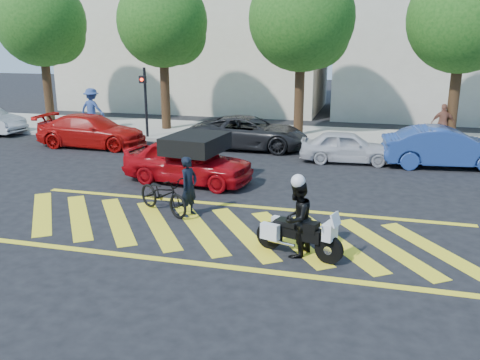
% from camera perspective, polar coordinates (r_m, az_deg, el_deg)
% --- Properties ---
extents(ground, '(90.00, 90.00, 0.00)m').
position_cam_1_polar(ground, '(12.29, -1.95, -5.70)').
color(ground, black).
rests_on(ground, ground).
extents(sidewalk, '(60.00, 5.00, 0.15)m').
position_cam_1_polar(sidewalk, '(23.60, 6.52, 4.91)').
color(sidewalk, '#9E998E').
rests_on(sidewalk, ground).
extents(crosswalk, '(12.33, 4.00, 0.01)m').
position_cam_1_polar(crosswalk, '(12.30, -2.12, -5.66)').
color(crosswalk, yellow).
rests_on(crosswalk, ground).
extents(building_left, '(16.00, 8.00, 10.00)m').
position_cam_1_polar(building_left, '(33.89, -4.85, 16.62)').
color(building_left, beige).
rests_on(building_left, ground).
extents(tree_far_left, '(4.40, 4.40, 7.41)m').
position_cam_1_polar(tree_far_left, '(28.14, -21.13, 15.93)').
color(tree_far_left, black).
rests_on(tree_far_left, ground).
extents(tree_left, '(4.20, 4.20, 7.26)m').
position_cam_1_polar(tree_left, '(24.97, -8.35, 16.80)').
color(tree_left, black).
rests_on(tree_left, ground).
extents(tree_center, '(4.60, 4.60, 7.56)m').
position_cam_1_polar(tree_center, '(23.23, 7.27, 17.18)').
color(tree_center, black).
rests_on(tree_center, ground).
extents(tree_right, '(4.40, 4.40, 7.41)m').
position_cam_1_polar(tree_right, '(23.24, 24.00, 15.87)').
color(tree_right, black).
rests_on(tree_right, ground).
extents(signal_pole, '(0.28, 0.43, 3.20)m').
position_cam_1_polar(signal_pole, '(23.04, -10.62, 9.13)').
color(signal_pole, black).
rests_on(signal_pole, ground).
extents(officer_bike, '(0.52, 0.65, 1.57)m').
position_cam_1_polar(officer_bike, '(13.11, -5.76, -0.75)').
color(officer_bike, black).
rests_on(officer_bike, ground).
extents(bicycle, '(2.01, 1.55, 1.01)m').
position_cam_1_polar(bicycle, '(13.50, -8.62, -1.59)').
color(bicycle, black).
rests_on(bicycle, ground).
extents(police_motorcycle, '(1.94, 0.98, 0.89)m').
position_cam_1_polar(police_motorcycle, '(10.86, 6.44, -6.03)').
color(police_motorcycle, black).
rests_on(police_motorcycle, ground).
extents(officer_moto, '(0.85, 0.96, 1.65)m').
position_cam_1_polar(officer_moto, '(10.73, 6.41, -4.33)').
color(officer_moto, black).
rests_on(officer_moto, ground).
extents(red_convertible, '(4.33, 2.17, 1.42)m').
position_cam_1_polar(red_convertible, '(16.15, -5.87, 2.14)').
color(red_convertible, '#A5070E').
rests_on(red_convertible, ground).
extents(parked_left, '(4.67, 1.95, 1.35)m').
position_cam_1_polar(parked_left, '(22.31, -16.30, 5.31)').
color(parked_left, '#AE0D0A').
rests_on(parked_left, ground).
extents(parked_mid_left, '(4.88, 2.33, 1.34)m').
position_cam_1_polar(parked_mid_left, '(21.09, 1.01, 5.36)').
color(parked_mid_left, black).
rests_on(parked_mid_left, ground).
extents(parked_mid_right, '(3.50, 1.61, 1.16)m').
position_cam_1_polar(parked_mid_right, '(19.16, 11.91, 3.67)').
color(parked_mid_right, silver).
rests_on(parked_mid_right, ground).
extents(parked_right, '(4.48, 2.01, 1.43)m').
position_cam_1_polar(parked_right, '(19.44, 22.06, 3.42)').
color(parked_right, navy).
rests_on(parked_right, ground).
extents(pedestrian_left, '(1.32, 0.83, 1.96)m').
position_cam_1_polar(pedestrian_left, '(25.76, -16.27, 7.69)').
color(pedestrian_left, navy).
rests_on(pedestrian_left, sidewalk).
extents(pedestrian_right, '(0.98, 0.44, 1.64)m').
position_cam_1_polar(pedestrian_right, '(23.17, 21.83, 5.93)').
color(pedestrian_right, brown).
rests_on(pedestrian_right, sidewalk).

